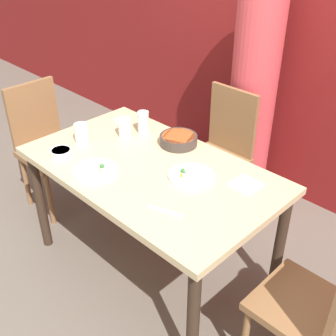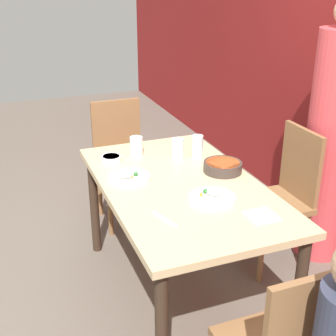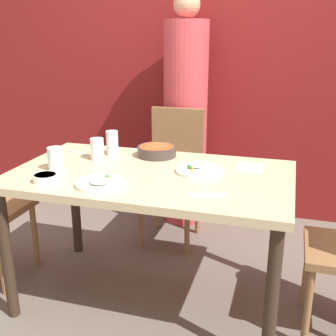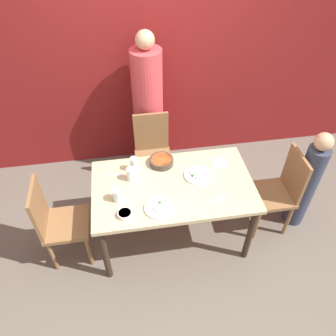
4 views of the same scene
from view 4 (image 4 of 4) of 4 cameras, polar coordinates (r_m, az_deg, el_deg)
The scene contains 18 objects.
ground_plane at distance 3.52m, azimuth 0.76°, elevation -11.44°, with size 10.00×10.00×0.00m, color #60564C.
wall_back at distance 3.72m, azimuth -2.80°, elevation 19.09°, with size 10.00×0.06×2.70m.
dining_table at distance 3.00m, azimuth 0.87°, elevation -4.07°, with size 1.45×0.84×0.75m.
chair_adult_spot at distance 3.65m, azimuth -2.63°, elevation 2.81°, with size 0.40×0.40×0.94m.
chair_child_spot at distance 3.41m, azimuth 18.81°, elevation -3.64°, with size 0.40×0.40×0.94m.
chair_empty_left at distance 3.15m, azimuth -18.72°, elevation -8.74°, with size 0.40×0.40×0.94m.
person_adult at distance 3.73m, azimuth -3.42°, elevation 9.53°, with size 0.33×0.33×1.72m.
person_child at distance 3.50m, azimuth 22.99°, elevation -2.50°, with size 0.21×0.21×1.16m.
bowl_curry at distance 3.11m, azimuth -1.13°, elevation 1.20°, with size 0.23×0.23×0.06m.
plate_rice_adult at distance 3.02m, azimuth 5.08°, elevation -1.18°, with size 0.25×0.25×0.05m.
plate_rice_child at distance 2.74m, azimuth -1.59°, elevation -6.92°, with size 0.24×0.24×0.05m.
bowl_rice_small at distance 2.72m, azimuth -7.53°, elevation -7.91°, with size 0.12×0.12×0.04m.
glass_water_tall at distance 3.04m, azimuth -5.92°, elevation 0.67°, with size 0.07×0.07×0.14m.
glass_water_short at distance 2.80m, azimuth -8.76°, elevation -4.66°, with size 0.08×0.08×0.12m.
glass_water_center at distance 2.96m, azimuth -6.51°, elevation -1.08°, with size 0.08×0.08×0.12m.
napkin_folded at distance 3.18m, azimuth 8.88°, elevation 1.00°, with size 0.14×0.14×0.01m.
fork_steel at distance 3.07m, azimuth -9.68°, elevation -1.09°, with size 0.18×0.08×0.01m.
spoon_steel at distance 2.85m, azimuth 8.62°, elevation -5.34°, with size 0.18×0.07×0.01m.
Camera 4 is at (-0.36, -1.99, 2.88)m, focal length 35.00 mm.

